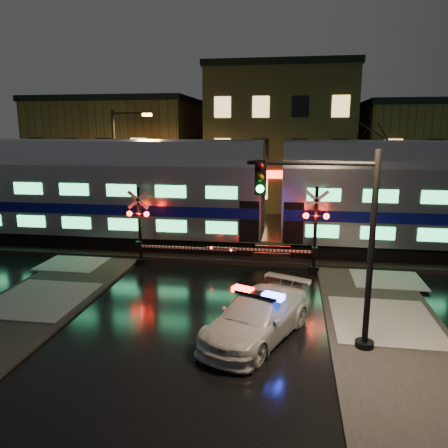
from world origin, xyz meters
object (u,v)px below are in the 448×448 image
at_px(police_car, 257,316).
at_px(traffic_light, 338,247).
at_px(crossing_signal_right, 307,238).
at_px(streetlight, 119,164).
at_px(crossing_signal_left, 146,234).

distance_m(police_car, traffic_light, 3.48).
xyz_separation_m(crossing_signal_right, streetlight, (-11.83, 6.69, 2.83)).
bearing_deg(crossing_signal_right, crossing_signal_left, -179.96).
relative_size(crossing_signal_left, streetlight, 0.70).
height_order(police_car, streetlight, streetlight).
bearing_deg(crossing_signal_left, police_car, -48.92).
height_order(crossing_signal_right, crossing_signal_left, crossing_signal_right).
distance_m(crossing_signal_left, streetlight, 8.33).
xyz_separation_m(police_car, crossing_signal_right, (1.76, 6.98, 0.96)).
bearing_deg(police_car, crossing_signal_left, 154.37).
relative_size(police_car, crossing_signal_right, 0.94).
height_order(crossing_signal_right, streetlight, streetlight).
bearing_deg(crossing_signal_left, streetlight, 120.82).
height_order(crossing_signal_left, streetlight, streetlight).
bearing_deg(streetlight, crossing_signal_left, -59.18).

